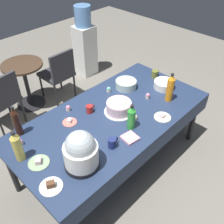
{
  "coord_description": "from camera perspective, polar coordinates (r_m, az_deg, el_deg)",
  "views": [
    {
      "loc": [
        -1.48,
        -1.43,
        2.48
      ],
      "look_at": [
        0.0,
        0.0,
        0.8
      ],
      "focal_mm": 40.53,
      "sensor_mm": 36.0,
      "label": 1
    }
  ],
  "objects": [
    {
      "name": "coffee_mug_red",
      "position": [
        2.72,
        -5.06,
        0.7
      ],
      "size": [
        0.11,
        0.07,
        0.08
      ],
      "color": "#B2231E",
      "rests_on": "potluck_table"
    },
    {
      "name": "water_cooler",
      "position": [
        4.67,
        -6.19,
        15.12
      ],
      "size": [
        0.32,
        0.32,
        1.24
      ],
      "color": "silver",
      "rests_on": "ground"
    },
    {
      "name": "slow_cooker",
      "position": [
        2.11,
        -7.07,
        -8.84
      ],
      "size": [
        0.3,
        0.3,
        0.37
      ],
      "color": "black",
      "rests_on": "potluck_table"
    },
    {
      "name": "soda_bottle_cola",
      "position": [
        2.54,
        -20.73,
        -2.09
      ],
      "size": [
        0.07,
        0.07,
        0.33
      ],
      "color": "#33190F",
      "rests_on": "potluck_table"
    },
    {
      "name": "soda_bottle_lime_soda",
      "position": [
        2.47,
        4.37,
        -1.28
      ],
      "size": [
        0.08,
        0.08,
        0.28
      ],
      "color": "green",
      "rests_on": "potluck_table"
    },
    {
      "name": "maroon_chair_right",
      "position": [
        4.04,
        -11.95,
        8.83
      ],
      "size": [
        0.45,
        0.45,
        0.85
      ],
      "color": "#333338",
      "rests_on": "ground"
    },
    {
      "name": "frosted_layer_cake",
      "position": [
        2.69,
        1.57,
        1.05
      ],
      "size": [
        0.32,
        0.32,
        0.13
      ],
      "color": "silver",
      "rests_on": "potluck_table"
    },
    {
      "name": "cupcake_lemon",
      "position": [
        2.77,
        -9.86,
        0.84
      ],
      "size": [
        0.05,
        0.05,
        0.07
      ],
      "color": "beige",
      "rests_on": "potluck_table"
    },
    {
      "name": "ceramic_snack_bowl",
      "position": [
        3.16,
        11.65,
        6.1
      ],
      "size": [
        0.25,
        0.25,
        0.09
      ],
      "primitive_type": "cylinder",
      "color": "silver",
      "rests_on": "potluck_table"
    },
    {
      "name": "potluck_table",
      "position": [
        2.73,
        0.0,
        -1.82
      ],
      "size": [
        2.2,
        1.1,
        0.75
      ],
      "color": "navy",
      "rests_on": "ground"
    },
    {
      "name": "coffee_mug_navy",
      "position": [
        2.33,
        0.03,
        -6.95
      ],
      "size": [
        0.12,
        0.08,
        0.1
      ],
      "color": "navy",
      "rests_on": "potluck_table"
    },
    {
      "name": "soda_bottle_ginger_ale",
      "position": [
        2.3,
        -20.57,
        -7.34
      ],
      "size": [
        0.08,
        0.08,
        0.32
      ],
      "color": "gold",
      "rests_on": "potluck_table"
    },
    {
      "name": "round_cafe_table",
      "position": [
        4.02,
        -19.06,
        7.42
      ],
      "size": [
        0.6,
        0.6,
        0.72
      ],
      "color": "#473323",
      "rests_on": "ground"
    },
    {
      "name": "ground",
      "position": [
        3.22,
        0.0,
        -11.1
      ],
      "size": [
        9.0,
        9.0,
        0.0
      ],
      "primitive_type": "plane",
      "color": "slate"
    },
    {
      "name": "maroon_chair_left",
      "position": [
        3.7,
        -23.66,
        3.0
      ],
      "size": [
        0.5,
        0.5,
        0.85
      ],
      "color": "#333338",
      "rests_on": "ground"
    },
    {
      "name": "dessert_plate_cream",
      "position": [
        2.71,
        11.32,
        -1.08
      ],
      "size": [
        0.18,
        0.18,
        0.04
      ],
      "color": "beige",
      "rests_on": "potluck_table"
    },
    {
      "name": "cupcake_berry",
      "position": [
        2.62,
        5.2,
        -1.29
      ],
      "size": [
        0.05,
        0.05,
        0.07
      ],
      "color": "beige",
      "rests_on": "potluck_table"
    },
    {
      "name": "cupcake_cocoa",
      "position": [
        2.5,
        -19.98,
        -6.44
      ],
      "size": [
        0.05,
        0.05,
        0.07
      ],
      "color": "beige",
      "rests_on": "potluck_table"
    },
    {
      "name": "dessert_plate_white",
      "position": [
        2.14,
        -13.61,
        -15.88
      ],
      "size": [
        0.19,
        0.19,
        0.06
      ],
      "color": "white",
      "rests_on": "potluck_table"
    },
    {
      "name": "dessert_plate_cobalt",
      "position": [
        2.44,
        -7.29,
        -6.05
      ],
      "size": [
        0.15,
        0.15,
        0.05
      ],
      "color": "#2D4CB2",
      "rests_on": "potluck_table"
    },
    {
      "name": "cupcake_rose",
      "position": [
        2.95,
        8.08,
        3.61
      ],
      "size": [
        0.05,
        0.05,
        0.07
      ],
      "color": "beige",
      "rests_on": "potluck_table"
    },
    {
      "name": "dessert_plate_coral",
      "position": [
        2.63,
        -9.53,
        -2.2
      ],
      "size": [
        0.15,
        0.15,
        0.04
      ],
      "color": "#E07266",
      "rests_on": "potluck_table"
    },
    {
      "name": "paper_napkin_stack",
      "position": [
        2.43,
        4.08,
        -5.83
      ],
      "size": [
        0.16,
        0.16,
        0.02
      ],
      "primitive_type": "cube",
      "rotation": [
        0.0,
        0.0,
        -0.14
      ],
      "color": "pink",
      "rests_on": "potluck_table"
    },
    {
      "name": "coffee_mug_olive",
      "position": [
        3.35,
        9.67,
        8.48
      ],
      "size": [
        0.13,
        0.09,
        0.1
      ],
      "color": "olive",
      "rests_on": "potluck_table"
    },
    {
      "name": "dessert_plate_sage",
      "position": [
        2.31,
        -16.2,
        -10.8
      ],
      "size": [
        0.19,
        0.19,
        0.05
      ],
      "color": "#8CA87F",
      "rests_on": "potluck_table"
    },
    {
      "name": "glass_salad_bowl",
      "position": [
        3.1,
        3.17,
        6.29
      ],
      "size": [
        0.25,
        0.25,
        0.1
      ],
      "primitive_type": "cylinder",
      "color": "#B2C6BC",
      "rests_on": "potluck_table"
    },
    {
      "name": "soda_bottle_orange_juice",
      "position": [
        2.89,
        12.99,
        5.26
      ],
      "size": [
        0.08,
        0.08,
        0.34
      ],
      "color": "orange",
      "rests_on": "potluck_table"
    },
    {
      "name": "cupcake_vanilla",
      "position": [
        3.03,
        -0.74,
        5.09
      ],
      "size": [
        0.05,
        0.05,
        0.07
      ],
      "color": "beige",
      "rests_on": "potluck_table"
    }
  ]
}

